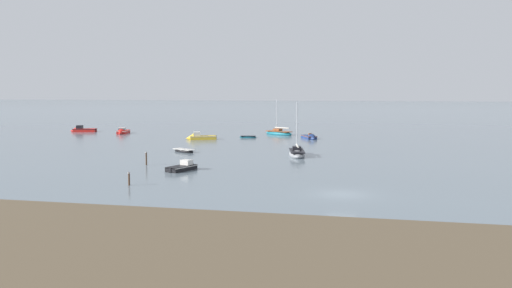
% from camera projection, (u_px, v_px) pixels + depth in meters
% --- Properties ---
extents(ground_plane, '(800.00, 800.00, 0.00)m').
position_uv_depth(ground_plane, '(342.00, 194.00, 44.83)').
color(ground_plane, slate).
extents(sailboat_moored_0, '(6.66, 5.22, 7.38)m').
position_uv_depth(sailboat_moored_0, '(279.00, 133.00, 104.83)').
color(sailboat_moored_0, '#197084').
rests_on(sailboat_moored_0, ground).
extents(motorboat_moored_0, '(2.91, 4.61, 1.66)m').
position_uv_depth(motorboat_moored_0, '(185.00, 168.00, 58.62)').
color(motorboat_moored_0, black).
rests_on(motorboat_moored_0, ground).
extents(motorboat_moored_1, '(3.65, 5.03, 1.65)m').
position_uv_depth(motorboat_moored_1, '(310.00, 138.00, 95.53)').
color(motorboat_moored_1, navy).
rests_on(motorboat_moored_1, ground).
extents(rowboat_moored_0, '(3.25, 1.60, 0.49)m').
position_uv_depth(rowboat_moored_0, '(248.00, 137.00, 98.31)').
color(rowboat_moored_0, '#197084').
rests_on(rowboat_moored_0, ground).
extents(rowboat_moored_1, '(4.04, 3.17, 0.62)m').
position_uv_depth(rowboat_moored_1, '(184.00, 151.00, 75.47)').
color(rowboat_moored_1, black).
rests_on(rowboat_moored_1, ground).
extents(sailboat_moored_1, '(3.38, 7.06, 7.59)m').
position_uv_depth(sailboat_moored_1, '(297.00, 153.00, 71.18)').
color(sailboat_moored_1, gray).
rests_on(sailboat_moored_1, ground).
extents(motorboat_moored_3, '(5.73, 3.10, 2.07)m').
position_uv_depth(motorboat_moored_3, '(81.00, 130.00, 112.26)').
color(motorboat_moored_3, red).
rests_on(motorboat_moored_3, ground).
extents(motorboat_moored_4, '(2.89, 5.40, 1.95)m').
position_uv_depth(motorboat_moored_4, '(122.00, 132.00, 107.29)').
color(motorboat_moored_4, red).
rests_on(motorboat_moored_4, ground).
extents(motorboat_moored_5, '(5.78, 3.70, 2.08)m').
position_uv_depth(motorboat_moored_5, '(198.00, 138.00, 94.60)').
color(motorboat_moored_5, gold).
rests_on(motorboat_moored_5, ground).
extents(mooring_post_near, '(0.22, 0.22, 1.74)m').
position_uv_depth(mooring_post_near, '(146.00, 159.00, 62.32)').
color(mooring_post_near, '#473323').
rests_on(mooring_post_near, ground).
extents(mooring_post_left, '(0.22, 0.22, 1.37)m').
position_uv_depth(mooring_post_left, '(129.00, 179.00, 49.01)').
color(mooring_post_left, '#4B3323').
rests_on(mooring_post_left, ground).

